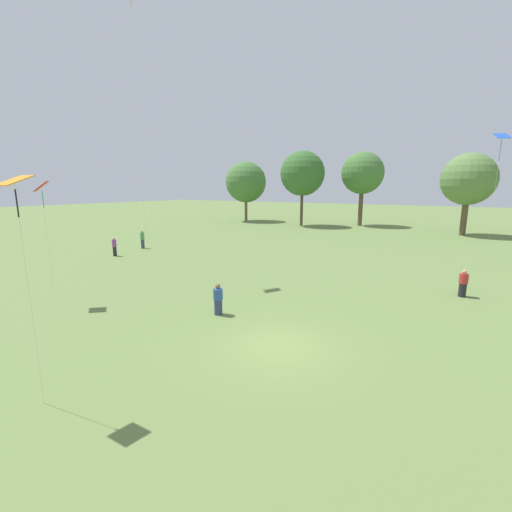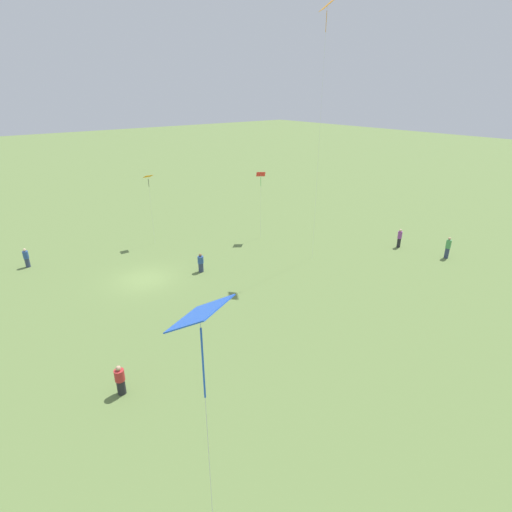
{
  "view_description": "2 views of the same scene",
  "coord_description": "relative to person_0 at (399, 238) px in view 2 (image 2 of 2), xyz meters",
  "views": [
    {
      "loc": [
        5.8,
        -11.04,
        6.1
      ],
      "look_at": [
        -5.24,
        6.86,
        1.88
      ],
      "focal_mm": 24.0,
      "sensor_mm": 36.0,
      "label": 1
    },
    {
      "loc": [
        10.3,
        26.76,
        13.45
      ],
      "look_at": [
        -3.41,
        9.42,
        4.14
      ],
      "focal_mm": 28.0,
      "sensor_mm": 36.0,
      "label": 2
    }
  ],
  "objects": [
    {
      "name": "kite_0",
      "position": [
        7.99,
        -3.15,
        16.98
      ],
      "size": [
        1.29,
        1.37,
        19.01
      ],
      "rotation": [
        0.0,
        0.0,
        0.27
      ],
      "color": "orange",
      "rests_on": "ground_plane"
    },
    {
      "name": "person_4",
      "position": [
        27.07,
        2.86,
        -0.1
      ],
      "size": [
        0.65,
        0.65,
        1.58
      ],
      "rotation": [
        0.0,
        0.0,
        0.99
      ],
      "color": "#232328",
      "rests_on": "ground_plane"
    },
    {
      "name": "ground_plane",
      "position": [
        21.08,
        -8.14,
        -0.87
      ],
      "size": [
        240.0,
        240.0,
        0.0
      ],
      "primitive_type": "plane",
      "color": "olive"
    },
    {
      "name": "person_0",
      "position": [
        0.0,
        0.0,
        0.0
      ],
      "size": [
        0.53,
        0.53,
        1.73
      ],
      "rotation": [
        0.0,
        0.0,
        0.76
      ],
      "color": "#232328",
      "rests_on": "ground_plane"
    },
    {
      "name": "kite_1",
      "position": [
        28.49,
        13.43,
        8.7
      ],
      "size": [
        1.24,
        1.18,
        10.17
      ],
      "rotation": [
        0.0,
        0.0,
        5.93
      ],
      "color": "blue",
      "rests_on": "ground_plane"
    },
    {
      "name": "person_2",
      "position": [
        16.97,
        -6.64,
        -0.12
      ],
      "size": [
        0.56,
        0.56,
        1.55
      ],
      "rotation": [
        0.0,
        0.0,
        4.94
      ],
      "color": "#333D5B",
      "rests_on": "ground_plane"
    },
    {
      "name": "person_5",
      "position": [
        -1.0,
        4.01,
        0.06
      ],
      "size": [
        0.54,
        0.54,
        1.87
      ],
      "rotation": [
        0.0,
        0.0,
        4.32
      ],
      "color": "#333D5B",
      "rests_on": "ground_plane"
    },
    {
      "name": "kite_2",
      "position": [
        17.06,
        -14.89,
        5.18
      ],
      "size": [
        0.74,
        0.7,
        6.42
      ],
      "rotation": [
        0.0,
        0.0,
        5.51
      ],
      "color": "orange",
      "rests_on": "ground_plane"
    },
    {
      "name": "kite_3",
      "position": [
        8.31,
        -9.85,
        5.11
      ],
      "size": [
        1.04,
        1.0,
        6.43
      ],
      "rotation": [
        0.0,
        0.0,
        4.88
      ],
      "color": "red",
      "rests_on": "ground_plane"
    },
    {
      "name": "person_1",
      "position": [
        27.57,
        -16.17,
        -0.08
      ],
      "size": [
        0.53,
        0.53,
        1.61
      ],
      "rotation": [
        0.0,
        0.0,
        5.06
      ],
      "color": "#333D5B",
      "rests_on": "ground_plane"
    }
  ]
}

